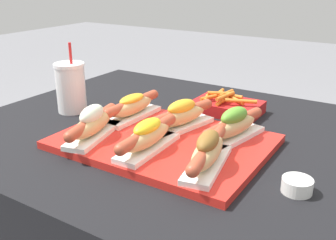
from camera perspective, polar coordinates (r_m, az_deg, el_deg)
patio_table at (r=1.23m, az=-0.38°, el=-16.75°), size 1.04×0.89×0.72m
serving_tray at (r=0.94m, az=-0.65°, el=-3.15°), size 0.48×0.35×0.02m
hot_dog_0 at (r=0.95m, az=-10.90°, el=-0.50°), size 0.10×0.22×0.08m
hot_dog_1 at (r=0.87m, az=-2.97°, el=-2.34°), size 0.07×0.23×0.07m
hot_dog_2 at (r=0.79m, az=5.76°, el=-4.57°), size 0.09×0.22×0.08m
hot_dog_3 at (r=1.06m, az=-5.23°, el=1.98°), size 0.07×0.23×0.06m
hot_dog_4 at (r=0.99m, az=1.98°, el=0.68°), size 0.10×0.22×0.07m
hot_dog_5 at (r=0.93m, az=9.52°, el=-0.75°), size 0.09×0.22×0.08m
sauce_bowl at (r=0.79m, az=18.24°, el=-8.91°), size 0.06×0.06×0.03m
drink_cup at (r=1.18m, az=-13.92°, el=4.62°), size 0.09×0.09×0.20m
fries_basket at (r=1.17m, az=8.60°, el=2.02°), size 0.19×0.13×0.06m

